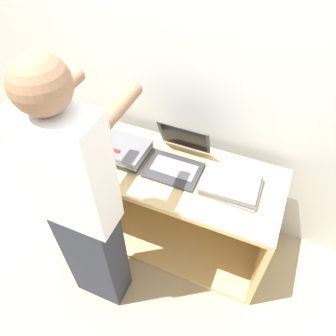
{
  "coord_description": "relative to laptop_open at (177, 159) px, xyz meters",
  "views": [
    {
      "loc": [
        0.52,
        -1.03,
        2.35
      ],
      "look_at": [
        0.0,
        0.21,
        0.92
      ],
      "focal_mm": 35.0,
      "sensor_mm": 36.0,
      "label": 1
    }
  ],
  "objects": [
    {
      "name": "inventory_tag",
      "position": [
        -0.38,
        -0.12,
        0.05
      ],
      "size": [
        0.06,
        0.02,
        0.01
      ],
      "color": "red",
      "rests_on": "laptop_stack_left"
    },
    {
      "name": "ground_plane",
      "position": [
        0.0,
        -0.37,
        -0.85
      ],
      "size": [
        12.0,
        12.0,
        0.0
      ],
      "primitive_type": "plane",
      "color": "tan"
    },
    {
      "name": "laptop_stack_left",
      "position": [
        -0.37,
        -0.06,
        -0.0
      ],
      "size": [
        0.36,
        0.27,
        0.1
      ],
      "color": "gray",
      "rests_on": "cart"
    },
    {
      "name": "person",
      "position": [
        -0.3,
        -0.62,
        0.07
      ],
      "size": [
        0.4,
        0.54,
        1.82
      ],
      "color": "#2D3342",
      "rests_on": "ground_plane"
    },
    {
      "name": "cart",
      "position": [
        0.0,
        0.02,
        -0.45
      ],
      "size": [
        1.42,
        0.61,
        0.8
      ],
      "color": "tan",
      "rests_on": "ground_plane"
    },
    {
      "name": "wall_back",
      "position": [
        0.0,
        0.35,
        0.35
      ],
      "size": [
        8.0,
        0.05,
        2.4
      ],
      "color": "silver",
      "rests_on": "ground_plane"
    },
    {
      "name": "laptop_open",
      "position": [
        0.0,
        0.0,
        0.0
      ],
      "size": [
        0.35,
        0.36,
        0.26
      ],
      "color": "#333338",
      "rests_on": "cart"
    },
    {
      "name": "laptop_stack_right",
      "position": [
        0.38,
        -0.06,
        -0.02
      ],
      "size": [
        0.37,
        0.28,
        0.06
      ],
      "color": "gray",
      "rests_on": "cart"
    }
  ]
}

